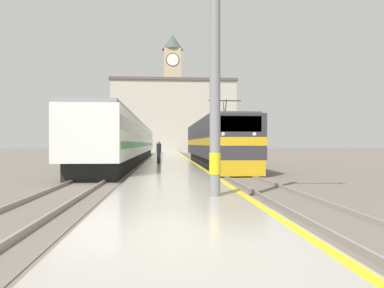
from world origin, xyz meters
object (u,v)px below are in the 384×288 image
Objects in this scene: passenger_train at (131,141)px; catenary_mast at (217,53)px; locomotive_train at (215,143)px; person_on_platform at (159,151)px; clock_tower at (173,90)px.

passenger_train is 5.50× the size of catenary_mast.
locomotive_train reaches higher than person_on_platform.
person_on_platform is at bearing 96.18° from catenary_mast.
person_on_platform is at bearing -92.30° from clock_tower.
catenary_mast reaches higher than person_on_platform.
catenary_mast is at bearing -83.82° from person_on_platform.
clock_tower is (5.14, 44.52, 11.69)m from passenger_train.
clock_tower is at bearing 87.70° from person_on_platform.
passenger_train is at bearing -96.59° from clock_tower.
person_on_platform is 0.07× the size of clock_tower.
catenary_mast is at bearing -90.26° from clock_tower.
person_on_platform is 56.47m from clock_tower.
locomotive_train is 2.21× the size of catenary_mast.
catenary_mast is at bearing -97.59° from locomotive_train.
clock_tower is at bearing 89.74° from catenary_mast.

